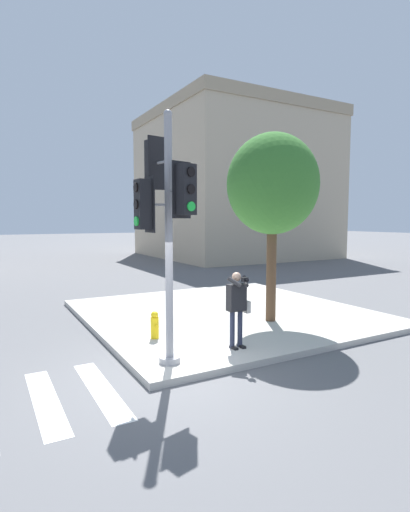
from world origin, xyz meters
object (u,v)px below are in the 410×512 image
at_px(traffic_signal_pole, 164,210).
at_px(fire_hydrant, 155,325).
at_px(street_tree, 273,185).
at_px(person_photographer, 237,303).

bearing_deg(traffic_signal_pole, fire_hydrant, 74.68).
bearing_deg(street_tree, person_photographer, -144.71).
bearing_deg(street_tree, fire_hydrant, -179.99).
height_order(person_photographer, fire_hydrant, person_photographer).
height_order(traffic_signal_pole, fire_hydrant, traffic_signal_pole).
relative_size(traffic_signal_pole, person_photographer, 2.90).
relative_size(person_photographer, street_tree, 0.33).
bearing_deg(traffic_signal_pole, person_photographer, 4.44).
height_order(street_tree, fire_hydrant, street_tree).
bearing_deg(traffic_signal_pole, street_tree, 22.87).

